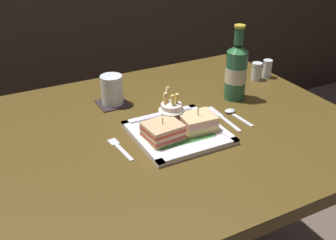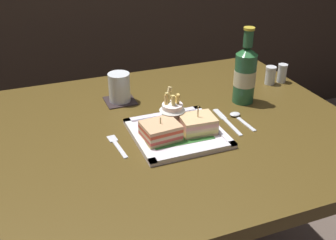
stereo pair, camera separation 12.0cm
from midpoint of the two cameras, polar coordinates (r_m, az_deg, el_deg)
dining_table at (r=1.31m, az=-3.93°, el=-6.72°), size 1.21×0.94×0.76m
square_plate at (r=1.20m, az=-1.46°, el=-1.88°), size 0.26×0.26×0.02m
sandwich_half_left at (r=1.15m, az=-3.71°, el=-1.68°), size 0.11×0.10×0.07m
sandwich_half_right at (r=1.19m, az=1.31°, el=-0.42°), size 0.10×0.09×0.08m
fries_cup at (r=1.21m, az=-2.38°, el=1.32°), size 0.08×0.08×0.12m
beer_bottle at (r=1.39m, az=7.07°, el=6.79°), size 0.07×0.07×0.26m
drink_coaster at (r=1.40m, az=-10.13°, el=2.23°), size 0.10×0.10×0.00m
water_glass at (r=1.38m, az=-10.29°, el=3.88°), size 0.07×0.07×0.10m
fork at (r=1.15m, az=-9.76°, el=-3.94°), size 0.03×0.13×0.00m
knife at (r=1.30m, az=5.00°, el=0.28°), size 0.02×0.18×0.00m
spoon at (r=1.32m, az=6.52°, el=0.89°), size 0.04×0.12×0.01m
salt_shaker at (r=1.59m, az=10.14°, el=6.52°), size 0.04×0.04×0.07m
pepper_shaker at (r=1.62m, az=11.61°, el=6.84°), size 0.04×0.04×0.07m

